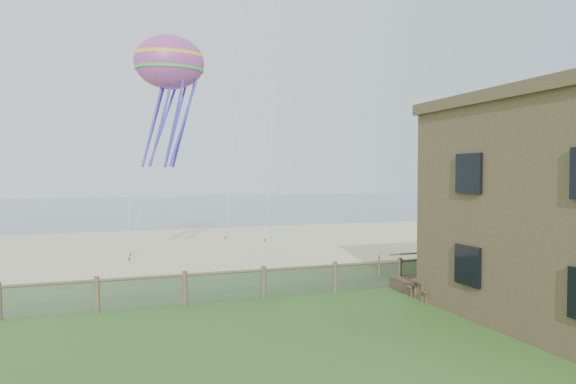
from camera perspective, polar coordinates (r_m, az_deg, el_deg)
name	(u,v)px	position (r m, az deg, el deg)	size (l,w,h in m)	color
ground	(326,349)	(14.70, 4.25, -16.97)	(160.00, 160.00, 0.00)	#25561D
sand_beach	(197,244)	(35.51, -10.11, -5.76)	(72.00, 20.00, 0.02)	#C6BB8F
ocean	(149,206)	(79.09, -15.17, -1.53)	(160.00, 68.00, 0.02)	slate
chainlink_fence	(264,284)	(20.00, -2.72, -10.20)	(36.20, 0.20, 1.25)	#493C29
motel_deck	(548,275)	(26.07, 26.89, -8.22)	(15.00, 2.00, 0.50)	#4F3A2D
picnic_table	(432,290)	(20.76, 15.73, -10.45)	(1.57, 1.18, 0.66)	#4F3A2D
octopus_kite	(170,99)	(28.49, -13.00, 10.08)	(3.63, 2.56, 7.48)	#EC5625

